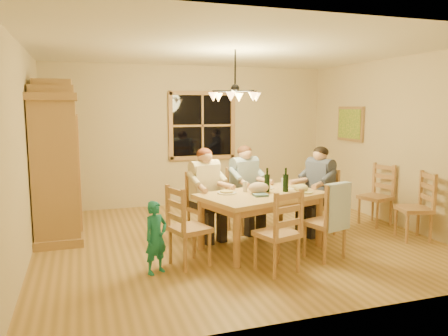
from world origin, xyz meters
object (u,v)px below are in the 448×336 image
object	(u,v)px
chair_end_right	(318,215)
adult_woman	(205,182)
adult_plaid_man	(245,178)
adult_slate_man	(319,179)
chandelier	(235,95)
chair_near_left	(277,246)
chair_end_left	(190,241)
chair_near_right	(324,235)
wine_bottle_a	(267,180)
armoire	(57,166)
chair_far_left	(205,219)
chair_far_right	(245,212)
dining_table	(261,201)
child	(156,237)
wine_bottle_b	(286,180)
chair_spare_front	(413,219)
chair_spare_back	(375,206)

from	to	relation	value
chair_end_right	adult_woman	world-z (taller)	adult_woman
adult_plaid_man	adult_slate_man	distance (m)	1.12
chandelier	chair_near_left	xyz separation A→B (m)	(0.04, -1.35, -1.77)
chair_near_left	chair_end_left	world-z (taller)	same
chair_near_right	wine_bottle_a	world-z (taller)	wine_bottle_a
adult_woman	armoire	bearing A→B (deg)	-39.66
chair_far_left	adult_slate_man	xyz separation A→B (m)	(1.69, -0.28, 0.54)
chair_far_right	dining_table	bearing A→B (deg)	67.62
chair_end_left	wine_bottle_a	distance (m)	1.41
adult_plaid_man	child	world-z (taller)	adult_plaid_man
chandelier	chair_end_left	size ratio (longest dim) A/B	0.78
chair_end_left	chair_near_right	bearing A→B (deg)	63.43
adult_woman	chandelier	bearing A→B (deg)	146.61
wine_bottle_b	chair_end_left	bearing A→B (deg)	-166.91
chair_near_left	adult_slate_man	world-z (taller)	adult_slate_man
chair_near_right	child	size ratio (longest dim) A/B	1.16
dining_table	adult_woman	distance (m)	0.89
dining_table	chair_far_left	distance (m)	0.94
wine_bottle_a	adult_woman	bearing A→B (deg)	143.55
chair_end_left	adult_woman	bearing A→B (deg)	136.74
adult_slate_man	wine_bottle_b	xyz separation A→B (m)	(-0.72, -0.33, 0.08)
chair_end_left	wine_bottle_b	distance (m)	1.60
wine_bottle_b	adult_plaid_man	bearing A→B (deg)	108.96
chair_spare_front	chair_spare_back	size ratio (longest dim) A/B	1.00
chair_spare_front	chair_near_right	bearing A→B (deg)	114.65
chair_end_left	armoire	bearing A→B (deg)	-156.12
chair_near_left	child	world-z (taller)	chair_near_left
chandelier	chair_end_right	size ratio (longest dim) A/B	0.78
chandelier	chair_end_right	distance (m)	2.20
wine_bottle_b	child	bearing A→B (deg)	-165.97
chair_spare_front	chair_spare_back	xyz separation A→B (m)	(0.00, 0.86, 0.00)
chair_near_right	adult_slate_man	world-z (taller)	adult_slate_man
adult_plaid_man	chair_spare_back	bearing A→B (deg)	155.09
chair_end_right	dining_table	bearing A→B (deg)	90.00
adult_woman	wine_bottle_b	bearing A→B (deg)	130.84
wine_bottle_a	chair_end_left	bearing A→B (deg)	-161.14
dining_table	chair_end_left	world-z (taller)	chair_end_left
chandelier	wine_bottle_b	xyz separation A→B (m)	(0.56, -0.49, -1.15)
chandelier	chair_near_right	world-z (taller)	chandelier
chair_near_left	chair_end_right	bearing A→B (deg)	26.57
chair_near_left	child	xyz separation A→B (m)	(-1.35, 0.39, 0.12)
dining_table	chair_end_left	size ratio (longest dim) A/B	1.86
wine_bottle_a	wine_bottle_b	distance (m)	0.26
wine_bottle_a	chair_spare_front	bearing A→B (deg)	-10.98
chair_spare_back	dining_table	bearing A→B (deg)	88.70
armoire	adult_woman	size ratio (longest dim) A/B	2.63
armoire	chair_near_right	world-z (taller)	armoire
chair_near_left	adult_plaid_man	distance (m)	1.78
chair_end_left	chair_end_right	bearing A→B (deg)	90.00
adult_woman	dining_table	bearing A→B (deg)	117.90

